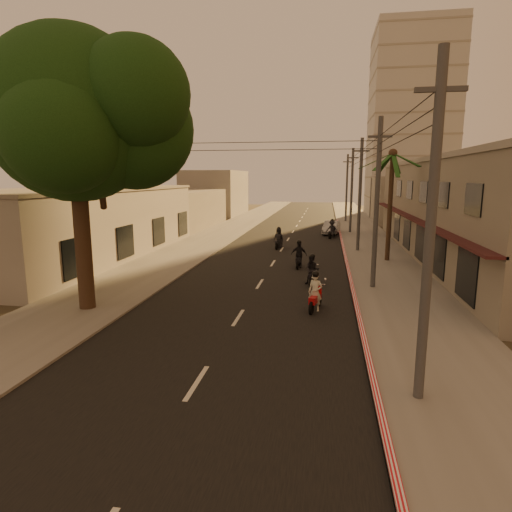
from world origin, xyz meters
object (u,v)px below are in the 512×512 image
Objects in this scene: palm_tree at (393,160)px; scooter_far_a at (279,239)px; scooter_mid_a at (312,271)px; scooter_mid_b at (299,255)px; scooter_far_b at (332,229)px; broadleaf_tree at (84,117)px; scooter_red at (315,293)px; parked_car at (331,228)px.

palm_tree is 4.33× the size of scooter_far_a.
scooter_mid_a is 0.94× the size of scooter_mid_b.
scooter_mid_b is 14.80m from scooter_far_b.
scooter_mid_b is (-6.12, -3.15, -6.31)m from palm_tree.
scooter_mid_b is 1.02× the size of scooter_far_a.
broadleaf_tree is at bearing -140.94° from scooter_mid_a.
scooter_mid_a is 12.44m from scooter_far_a.
palm_tree is 11.15m from scooter_mid_a.
broadleaf_tree is 6.50× the size of scooter_red.
scooter_mid_b is 18.05m from parked_car.
broadleaf_tree is 6.68× the size of scooter_mid_a.
palm_tree is at bearing 82.81° from scooter_red.
palm_tree is 16.54m from parked_car.
scooter_far_a is (-8.30, 4.39, -6.30)m from palm_tree.
scooter_far_a is (-3.53, 16.81, 0.02)m from scooter_red.
scooter_mid_b is at bearing 51.58° from broadleaf_tree.
scooter_far_a is 0.43× the size of parked_car.
scooter_far_b reaches higher than scooter_mid_b.
scooter_red is 0.95× the size of scooter_far_b.
broadleaf_tree is at bearing -95.09° from scooter_far_b.
scooter_far_a is at bearing 110.90° from scooter_mid_a.
palm_tree reaches higher than parked_car.
scooter_far_b is (1.28, 19.09, 0.09)m from scooter_mid_a.
palm_tree is at bearing 43.48° from broadleaf_tree.
scooter_far_b reaches higher than parked_car.
scooter_red is at bearing -80.46° from scooter_mid_a.
broadleaf_tree is 31.54m from parked_car.
scooter_far_a reaches higher than scooter_red.
scooter_mid_b reaches higher than scooter_red.
broadleaf_tree is at bearing -99.34° from scooter_far_a.
scooter_red is 27.19m from parked_car.
scooter_far_b is 3.28m from parked_car.
scooter_far_b is (4.51, 7.08, 0.05)m from scooter_far_a.
scooter_far_a is at bearing 152.16° from palm_tree.
parked_car is (1.25, 22.37, -0.11)m from scooter_mid_a.
palm_tree reaches higher than scooter_far_a.
scooter_mid_b is at bearing -89.94° from parked_car.
scooter_mid_b is 0.99× the size of scooter_far_b.
scooter_far_b is at bearing 66.88° from broadleaf_tree.
scooter_far_a reaches higher than scooter_mid_a.
palm_tree is at bearing -53.64° from scooter_far_b.
scooter_far_b is at bearing 67.25° from scooter_far_a.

